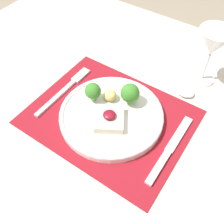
# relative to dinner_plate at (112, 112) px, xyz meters

# --- Properties ---
(ground_plane) EXTENTS (8.00, 8.00, 0.00)m
(ground_plane) POSITION_rel_dinner_plate_xyz_m (-0.00, -0.01, -0.78)
(ground_plane) COLOR gray
(dining_table) EXTENTS (1.29, 1.03, 0.76)m
(dining_table) POSITION_rel_dinner_plate_xyz_m (-0.00, -0.01, -0.11)
(dining_table) COLOR beige
(dining_table) RESTS_ON ground_plane
(placemat) EXTENTS (0.40, 0.32, 0.00)m
(placemat) POSITION_rel_dinner_plate_xyz_m (-0.00, -0.01, -0.02)
(placemat) COLOR maroon
(placemat) RESTS_ON dining_table
(dinner_plate) EXTENTS (0.26, 0.26, 0.08)m
(dinner_plate) POSITION_rel_dinner_plate_xyz_m (0.00, 0.00, 0.00)
(dinner_plate) COLOR white
(dinner_plate) RESTS_ON placemat
(fork) EXTENTS (0.02, 0.22, 0.01)m
(fork) POSITION_rel_dinner_plate_xyz_m (-0.16, 0.01, -0.01)
(fork) COLOR silver
(fork) RESTS_ON placemat
(knife) EXTENTS (0.02, 0.22, 0.01)m
(knife) POSITION_rel_dinner_plate_xyz_m (0.17, -0.02, -0.01)
(knife) COLOR silver
(knife) RESTS_ON placemat
(spoon) EXTENTS (0.20, 0.04, 0.01)m
(spoon) POSITION_rel_dinner_plate_xyz_m (0.10, 0.18, -0.01)
(spoon) COLOR silver
(spoon) RESTS_ON dining_table
(wine_glass_near) EXTENTS (0.09, 0.09, 0.16)m
(wine_glass_near) POSITION_rel_dinner_plate_xyz_m (0.14, 0.26, 0.10)
(wine_glass_near) COLOR white
(wine_glass_near) RESTS_ON dining_table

